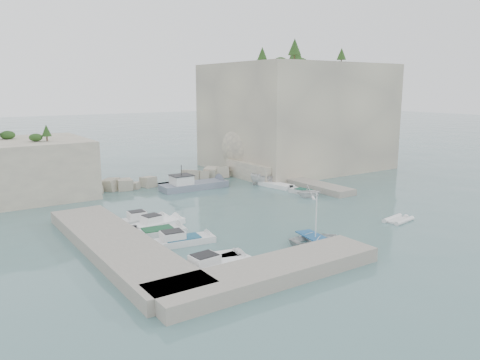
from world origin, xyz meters
TOP-DOWN VIEW (x-y plane):
  - ground at (0.00, 0.00)m, footprint 400.00×400.00m
  - cliff_east at (23.00, 23.00)m, footprint 26.00×22.00m
  - cliff_terrace at (13.00, 18.00)m, footprint 8.00×10.00m
  - outcrop_west at (-20.00, 25.00)m, footprint 16.00×14.00m
  - quay_west at (-17.00, -1.00)m, footprint 5.00×24.00m
  - quay_south at (-10.00, -12.50)m, footprint 18.00×4.00m
  - ledge_east at (13.50, 10.00)m, footprint 3.00×16.00m
  - breakwater at (-1.00, 22.00)m, footprint 28.00×3.00m
  - motorboat_a at (-11.81, 5.73)m, footprint 5.38×1.82m
  - motorboat_b at (-11.16, 3.71)m, footprint 5.83×2.67m
  - motorboat_c at (-12.33, 1.31)m, footprint 5.66×2.59m
  - motorboat_d at (-11.67, -2.26)m, footprint 6.38×2.64m
  - motorboat_e at (-11.15, -7.50)m, footprint 4.18×2.46m
  - motorboat_f at (-12.23, -8.56)m, footprint 6.49×2.42m
  - rowboat at (-1.89, -8.48)m, footprint 5.16×4.08m
  - inflatable_dinghy at (9.66, -8.30)m, footprint 3.69×2.18m
  - tender_east_a at (9.31, 4.63)m, footprint 4.06×3.81m
  - tender_east_b at (10.06, 6.45)m, footprint 2.17×4.29m
  - tender_east_c at (9.80, 11.67)m, footprint 2.73×5.85m
  - tender_east_d at (10.01, 13.70)m, footprint 5.49×3.71m
  - work_boat at (0.03, 16.95)m, footprint 10.10×3.25m
  - rowboat_mast at (-1.89, -8.48)m, footprint 0.10×0.10m
  - vegetation at (17.83, 24.40)m, footprint 53.48×13.88m

SIDE VIEW (x-z plane):
  - ground at x=0.00m, z-range 0.00..0.00m
  - motorboat_a at x=-11.81m, z-range -0.70..0.70m
  - motorboat_b at x=-11.16m, z-range -0.70..0.70m
  - motorboat_c at x=-12.33m, z-range -0.35..0.35m
  - motorboat_d at x=-11.67m, z-range -0.70..0.70m
  - motorboat_e at x=-11.15m, z-range -0.35..0.35m
  - motorboat_f at x=-12.23m, z-range -0.70..0.70m
  - rowboat at x=-1.89m, z-range -0.48..0.48m
  - inflatable_dinghy at x=9.66m, z-range -0.22..0.22m
  - tender_east_a at x=9.31m, z-range -0.86..0.86m
  - tender_east_b at x=10.06m, z-range -0.35..0.35m
  - tender_east_c at x=9.80m, z-range -0.35..0.35m
  - tender_east_d at x=10.01m, z-range -0.99..0.99m
  - work_boat at x=0.03m, z-range -1.10..1.10m
  - ledge_east at x=13.50m, z-range 0.00..0.80m
  - quay_west at x=-17.00m, z-range 0.00..1.10m
  - quay_south at x=-10.00m, z-range 0.00..1.10m
  - breakwater at x=-1.00m, z-range 0.00..1.40m
  - cliff_terrace at x=13.00m, z-range 0.00..2.50m
  - rowboat_mast at x=-1.89m, z-range 0.48..4.68m
  - outcrop_west at x=-20.00m, z-range 0.00..7.00m
  - cliff_east at x=23.00m, z-range 0.00..17.00m
  - vegetation at x=17.83m, z-range 11.23..24.63m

